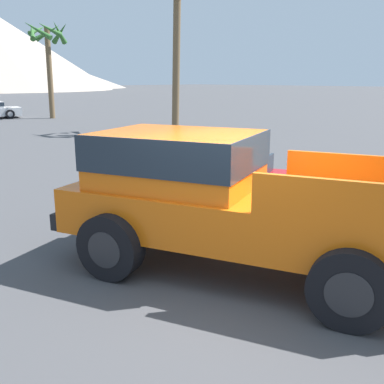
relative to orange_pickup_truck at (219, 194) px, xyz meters
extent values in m
plane|color=#424244|center=(-0.25, -0.67, -1.10)|extent=(320.00, 320.00, 0.00)
cube|color=orange|center=(0.13, -0.33, -0.26)|extent=(3.54, 5.30, 0.63)
cube|color=orange|center=(-0.23, 0.59, 0.44)|extent=(2.39, 2.66, 0.78)
cube|color=#1E2833|center=(-0.23, 0.59, 0.58)|extent=(2.44, 2.71, 0.50)
cube|color=orange|center=(-0.19, -1.95, 0.29)|extent=(0.80, 1.88, 0.48)
cube|color=orange|center=(1.47, -1.30, 0.29)|extent=(0.80, 1.88, 0.48)
cube|color=black|center=(-0.79, 2.03, -0.46)|extent=(1.76, 0.81, 0.24)
cylinder|color=black|center=(-1.33, 0.75, -0.64)|extent=(0.63, 0.97, 0.92)
cylinder|color=#232326|center=(-1.33, 0.75, -0.64)|extent=(0.49, 0.59, 0.50)
cylinder|color=black|center=(0.46, 1.45, -0.64)|extent=(0.63, 0.97, 0.92)
cylinder|color=#232326|center=(0.46, 1.45, -0.64)|extent=(0.49, 0.59, 0.50)
cylinder|color=black|center=(-0.20, -2.12, -0.64)|extent=(0.63, 0.97, 0.92)
cylinder|color=#232326|center=(-0.20, -2.12, -0.64)|extent=(0.49, 0.59, 0.50)
cylinder|color=black|center=(1.59, -1.41, -0.64)|extent=(0.63, 0.97, 0.92)
cylinder|color=#232326|center=(1.59, -1.41, -0.64)|extent=(0.49, 0.59, 0.50)
cube|color=#B21419|center=(3.28, 1.06, -0.68)|extent=(3.34, 4.70, 0.48)
cube|color=#1E2833|center=(3.09, 1.50, -0.25)|extent=(1.40, 0.65, 0.38)
cube|color=black|center=(3.58, 0.36, -0.36)|extent=(1.53, 1.12, 0.16)
cylinder|color=black|center=(1.97, 1.97, -0.78)|extent=(0.45, 0.66, 0.62)
cylinder|color=#9E9EA3|center=(1.97, 1.97, -0.78)|extent=(0.35, 0.41, 0.34)
cylinder|color=black|center=(3.52, 2.64, -0.78)|extent=(0.45, 0.66, 0.62)
cylinder|color=#9E9EA3|center=(3.52, 2.64, -0.78)|extent=(0.35, 0.41, 0.34)
cylinder|color=black|center=(3.04, -0.51, -0.78)|extent=(0.45, 0.66, 0.62)
cylinder|color=#9E9EA3|center=(3.04, -0.51, -0.78)|extent=(0.35, 0.41, 0.34)
cylinder|color=black|center=(4.59, 0.15, -0.78)|extent=(0.45, 0.66, 0.62)
cylinder|color=#9E9EA3|center=(4.59, 0.15, -0.78)|extent=(0.35, 0.41, 0.34)
cylinder|color=black|center=(8.33, 27.02, -0.79)|extent=(0.65, 0.37, 0.61)
cylinder|color=#9E9EA3|center=(8.33, 27.02, -0.79)|extent=(0.39, 0.31, 0.34)
cylinder|color=black|center=(8.78, 28.72, -0.79)|extent=(0.65, 0.37, 0.61)
cylinder|color=#9E9EA3|center=(8.78, 28.72, -0.79)|extent=(0.39, 0.31, 0.34)
cylinder|color=brown|center=(11.00, 12.90, 2.70)|extent=(0.36, 0.63, 7.60)
cylinder|color=brown|center=(10.55, 25.17, 1.89)|extent=(0.36, 0.47, 5.99)
cone|color=#2D6028|center=(11.57, 25.25, 4.60)|extent=(0.40, 1.94, 1.40)
cone|color=#2D6028|center=(11.04, 26.00, 4.64)|extent=(1.69, 1.25, 1.25)
cone|color=#2D6028|center=(10.27, 25.94, 4.74)|extent=(1.57, 0.89, 0.91)
cone|color=#2D6028|center=(9.73, 25.59, 4.59)|extent=(0.99, 1.64, 1.37)
cone|color=#2D6028|center=(9.65, 24.66, 4.62)|extent=(1.39, 1.90, 1.34)
cone|color=#2D6028|center=(10.39, 24.44, 4.71)|extent=(1.64, 0.66, 1.01)
cone|color=#2D6028|center=(11.07, 24.47, 4.56)|extent=(1.56, 1.23, 1.47)
cone|color=gray|center=(55.67, 130.57, 4.47)|extent=(61.78, 61.78, 11.13)
camera|label=1|loc=(-4.52, -4.10, 1.56)|focal=42.00mm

